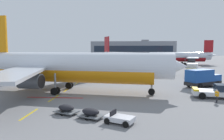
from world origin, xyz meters
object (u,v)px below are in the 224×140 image
at_px(catering_truck, 202,78).
at_px(airliner_foreground, 71,67).
at_px(pushback_tug, 218,91).
at_px(airliner_mid_left, 121,59).
at_px(airliner_far_center, 181,57).
at_px(ground_crew_worker, 217,95).
at_px(ground_power_truck, 192,69).
at_px(baggage_train, 91,113).

bearing_deg(catering_truck, airliner_foreground, -164.83).
distance_m(pushback_tug, catering_truck, 8.73).
relative_size(airliner_mid_left, airliner_far_center, 1.02).
xyz_separation_m(pushback_tug, ground_crew_worker, (-1.18, -2.69, 0.03)).
distance_m(airliner_foreground, ground_power_truck, 33.49).
distance_m(airliner_far_center, catering_truck, 58.91).
bearing_deg(airliner_foreground, airliner_mid_left, 79.68).
xyz_separation_m(airliner_foreground, ground_power_truck, (25.06, 22.10, -2.30)).
relative_size(pushback_tug, airliner_mid_left, 0.20).
xyz_separation_m(pushback_tug, airliner_far_center, (10.98, 66.66, 2.60)).
bearing_deg(pushback_tug, airliner_far_center, 80.65).
bearing_deg(pushback_tug, baggage_train, -147.78).
xyz_separation_m(airliner_foreground, airliner_mid_left, (6.52, 35.78, -0.23)).
xyz_separation_m(airliner_far_center, ground_power_truck, (-7.17, -41.89, -1.86)).
relative_size(airliner_far_center, baggage_train, 3.63).
xyz_separation_m(catering_truck, ground_power_truck, (2.95, 16.11, 0.00)).
distance_m(baggage_train, ground_crew_worker, 16.37).
bearing_deg(pushback_tug, airliner_mid_left, 110.97).
distance_m(airliner_foreground, airliner_far_center, 71.66).
relative_size(airliner_mid_left, baggage_train, 3.69).
relative_size(pushback_tug, airliner_far_center, 0.21).
bearing_deg(airliner_foreground, airliner_far_center, 63.27).
relative_size(airliner_far_center, ground_crew_worker, 18.75).
height_order(airliner_far_center, ground_power_truck, airliner_far_center).
bearing_deg(airliner_mid_left, ground_crew_worker, -71.76).
height_order(baggage_train, ground_crew_worker, ground_crew_worker).
xyz_separation_m(ground_power_truck, ground_crew_worker, (-4.98, -27.46, -0.72)).
bearing_deg(airliner_mid_left, airliner_foreground, -100.32).
distance_m(airliner_mid_left, catering_truck, 33.69).
relative_size(airliner_foreground, catering_truck, 4.84).
xyz_separation_m(pushback_tug, ground_power_truck, (3.81, 24.77, 0.74)).
bearing_deg(ground_power_truck, airliner_foreground, -138.59).
bearing_deg(airliner_mid_left, baggage_train, -91.29).
bearing_deg(ground_crew_worker, ground_power_truck, 79.72).
bearing_deg(catering_truck, ground_power_truck, 79.63).
height_order(airliner_mid_left, ground_power_truck, airliner_mid_left).
bearing_deg(ground_power_truck, pushback_tug, -98.74).
height_order(airliner_foreground, airliner_mid_left, airliner_foreground).
relative_size(airliner_foreground, airliner_mid_left, 1.11).
bearing_deg(ground_power_truck, ground_crew_worker, -100.28).
distance_m(pushback_tug, ground_power_truck, 25.07).
bearing_deg(airliner_mid_left, airliner_far_center, 47.65).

